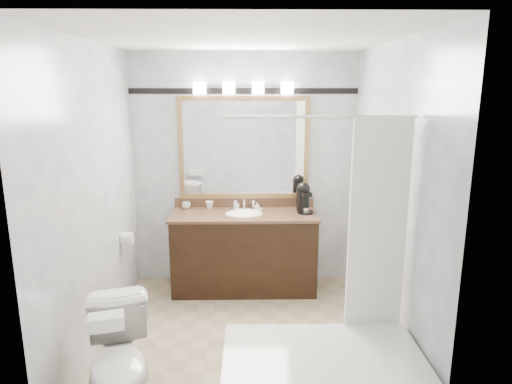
% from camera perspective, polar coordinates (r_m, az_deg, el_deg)
% --- Properties ---
extents(room, '(2.42, 2.62, 2.52)m').
position_cam_1_polar(room, '(3.70, -1.69, -0.98)').
color(room, tan).
rests_on(room, ground).
extents(vanity, '(1.53, 0.58, 0.97)m').
position_cam_1_polar(vanity, '(4.91, -1.48, -7.26)').
color(vanity, black).
rests_on(vanity, ground).
extents(mirror, '(1.40, 0.04, 1.10)m').
position_cam_1_polar(mirror, '(4.91, -1.52, 5.49)').
color(mirror, '#AA804D').
rests_on(mirror, room).
extents(vanity_light_bar, '(1.02, 0.14, 0.12)m').
position_cam_1_polar(vanity_light_bar, '(4.81, -1.58, 12.90)').
color(vanity_light_bar, silver).
rests_on(vanity_light_bar, room).
extents(accent_stripe, '(2.40, 0.01, 0.06)m').
position_cam_1_polar(accent_stripe, '(4.88, -1.57, 12.51)').
color(accent_stripe, black).
rests_on(accent_stripe, room).
extents(bathtub, '(1.30, 0.75, 1.96)m').
position_cam_1_polar(bathtub, '(3.31, 8.57, -21.42)').
color(bathtub, white).
rests_on(bathtub, ground).
extents(tp_roll, '(0.11, 0.12, 0.12)m').
position_cam_1_polar(tp_roll, '(4.65, -15.81, -5.60)').
color(tp_roll, white).
rests_on(tp_roll, room).
extents(toilet, '(0.60, 0.82, 0.75)m').
position_cam_1_polar(toilet, '(3.31, -16.62, -19.91)').
color(toilet, white).
rests_on(toilet, ground).
extents(tissue_box, '(0.23, 0.16, 0.08)m').
position_cam_1_polar(tissue_box, '(2.94, -18.23, -15.14)').
color(tissue_box, white).
rests_on(tissue_box, toilet).
extents(coffee_maker, '(0.17, 0.21, 0.32)m').
position_cam_1_polar(coffee_maker, '(4.82, 5.95, -0.60)').
color(coffee_maker, black).
rests_on(coffee_maker, vanity).
extents(cup_left, '(0.11, 0.11, 0.07)m').
position_cam_1_polar(cup_left, '(5.01, -8.71, -1.66)').
color(cup_left, white).
rests_on(cup_left, vanity).
extents(cup_right, '(0.10, 0.10, 0.08)m').
position_cam_1_polar(cup_right, '(4.98, -5.84, -1.62)').
color(cup_right, white).
rests_on(cup_right, vanity).
extents(soap_bottle_a, '(0.06, 0.06, 0.10)m').
position_cam_1_polar(soap_bottle_a, '(4.91, -2.46, -1.65)').
color(soap_bottle_a, white).
rests_on(soap_bottle_a, vanity).
extents(soap_bottle_b, '(0.08, 0.08, 0.08)m').
position_cam_1_polar(soap_bottle_b, '(4.91, 0.15, -1.78)').
color(soap_bottle_b, white).
rests_on(soap_bottle_b, vanity).
extents(soap_bar, '(0.08, 0.06, 0.02)m').
position_cam_1_polar(soap_bar, '(4.89, 0.38, -2.16)').
color(soap_bar, beige).
rests_on(soap_bar, vanity).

